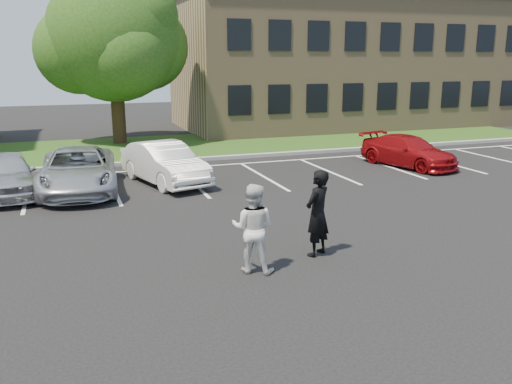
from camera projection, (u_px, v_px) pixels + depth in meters
ground_plane at (271, 254)px, 12.55m from camera, size 90.00×90.00×0.00m
curb at (170, 161)px, 23.50m from camera, size 40.00×0.30×0.15m
grass_strip at (155, 148)px, 27.16m from camera, size 44.00×8.00×0.08m
stall_lines at (221, 174)px, 21.19m from camera, size 34.00×5.36×0.01m
office_building at (347, 62)px, 36.23m from camera, size 22.40×10.40×8.30m
tree at (115, 39)px, 27.37m from camera, size 7.80×7.20×8.80m
man_black_suit at (317, 213)px, 12.27m from camera, size 0.87×0.79×2.00m
man_white_shirt at (253, 228)px, 11.33m from camera, size 1.17×1.10×1.91m
car_silver_west at (7, 175)px, 17.67m from camera, size 2.22×4.39×1.43m
car_silver_minivan at (78, 170)px, 18.25m from camera, size 2.81×5.47×1.48m
car_white_sedan at (164, 163)px, 19.46m from camera, size 2.73×4.74×1.48m
car_red_compact at (408, 151)px, 22.57m from camera, size 2.83×4.69×1.27m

